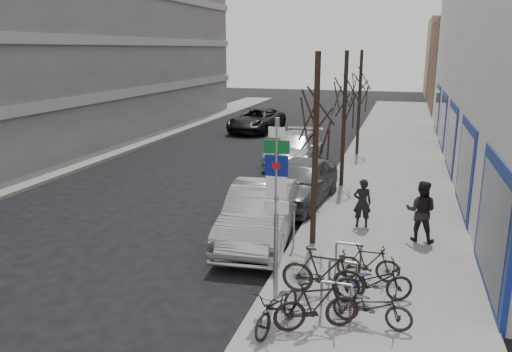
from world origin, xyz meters
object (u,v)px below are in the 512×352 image
Objects in this scene: bike_near_left at (278,304)px; bike_rack at (343,274)px; tree_near at (317,105)px; bike_far_curb at (372,303)px; bike_far_inner at (368,263)px; bike_mid_inner at (323,272)px; tree_far at (361,78)px; pedestrian_near at (362,203)px; pedestrian_far at (421,211)px; bike_near_right at (316,305)px; meter_front at (294,221)px; parked_car_back at (295,149)px; lane_car at (257,120)px; bike_mid_curb at (373,279)px; tree_mid at (345,87)px; parked_car_mid at (300,182)px; parked_car_front at (260,214)px; highway_sign_pole at (276,200)px; meter_mid at (325,175)px; meter_back at (343,148)px.

bike_rack is at bearing 73.50° from bike_near_left.
tree_near is 3.28× the size of bike_near_left.
bike_far_inner is (-0.23, 2.03, -0.03)m from bike_far_curb.
tree_far is at bearing 5.58° from bike_mid_inner.
bike_mid_inner is 1.27× the size of bike_far_inner.
pedestrian_far is (1.71, -0.72, 0.14)m from pedestrian_near.
meter_front is at bearing -8.98° from bike_near_right.
lane_car is at bearing 118.53° from parked_car_back.
bike_mid_curb is at bearing -171.09° from bike_far_inner.
bike_near_left is 0.31× the size of parked_car_back.
tree_mid reaches higher than parked_car_back.
parked_car_back is (-1.60, 6.40, -0.07)m from parked_car_mid.
parked_car_mid is (0.40, 3.90, -0.00)m from parked_car_front.
bike_near_left is 0.34× the size of parked_car_mid.
bike_near_right is at bearing -173.79° from bike_mid_inner.
parked_car_front reaches higher than bike_far_inner.
highway_sign_pole reaches higher than pedestrian_far.
tree_far is at bearing -68.38° from pedestrian_far.
tree_near is at bearing -63.67° from lane_car.
meter_mid is 1.00× the size of meter_back.
meter_mid and meter_back have the same top height.
highway_sign_pole is 14.22m from parked_car_back.
pedestrian_far is at bearing -23.06° from bike_far_inner.
bike_near_left is at bearing -89.28° from tree_mid.
bike_far_curb is at bearing -93.65° from bike_near_right.
highway_sign_pole is at bearing 20.22° from bike_near_right.
parked_car_front is (-1.60, -6.44, -3.26)m from tree_mid.
pedestrian_near is at bearing -36.66° from parked_car_mid.
tree_far reaches higher than bike_far_curb.
bike_near_right is at bearing -87.14° from tree_far.
pedestrian_far reaches higher than lane_car.
meter_mid reaches higher than bike_rack.
meter_back is (-1.65, 13.40, 0.26)m from bike_rack.
tree_far is 13.88m from meter_front.
tree_far is 3.28× the size of bike_near_left.
tree_mid is at bearing 10.12° from bike_far_inner.
parked_car_front is (-1.60, -12.94, -3.26)m from tree_far.
parked_car_mid is 3.25m from pedestrian_near.
tree_mid is 5.82m from parked_car_back.
pedestrian_near is 0.85× the size of pedestrian_far.
lane_car reaches higher than meter_front.
parked_car_back is at bearing 105.12° from tree_near.
parked_car_back is at bearing 106.78° from bike_rack.
parked_car_front reaches higher than parked_car_back.
tree_mid is 2.86× the size of bike_mid_inner.
meter_back is at bearing 96.42° from tree_mid.
meter_mid is 5.86m from parked_car_back.
bike_mid_inner is at bearing -64.46° from meter_front.
bike_near_right is at bearing 26.77° from bike_near_left.
meter_mid is at bearing -90.00° from meter_back.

